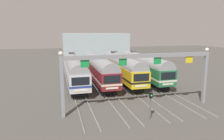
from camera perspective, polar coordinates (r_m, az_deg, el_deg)
ground_plane at (r=37.16m, az=-0.50°, el=-3.35°), size 160.00×160.00×0.00m
track_bed at (r=53.43m, az=-5.11°, el=0.98°), size 13.99×70.00×0.15m
commuter_train_silver at (r=35.57m, az=-10.29°, el=0.27°), size 2.88×18.06×5.05m
commuter_train_maroon at (r=36.14m, az=-3.70°, el=0.58°), size 2.88×18.06×4.77m
commuter_train_yellow at (r=37.17m, az=2.60°, el=0.88°), size 2.88×18.06×5.05m
commuter_train_green at (r=38.63m, az=8.49°, el=1.14°), size 2.88×18.06×5.05m
catenary_gantry at (r=23.56m, az=7.80°, el=1.12°), size 17.73×0.44×6.97m
yard_signal_mast at (r=21.77m, az=10.55°, el=-8.14°), size 0.28×0.35×2.91m
maintenance_building at (r=76.93m, az=-4.59°, el=6.93°), size 23.26×10.00×8.18m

